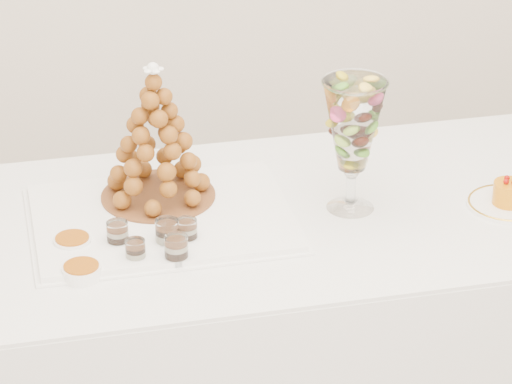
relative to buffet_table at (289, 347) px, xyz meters
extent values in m
cube|color=white|center=(0.00, 0.00, -0.01)|extent=(2.22, 0.94, 0.82)
cube|color=white|center=(0.00, 0.00, 0.41)|extent=(2.20, 0.93, 0.01)
cube|color=white|center=(-0.33, 0.01, 0.43)|extent=(0.64, 0.49, 0.02)
cylinder|color=white|center=(0.15, -0.01, 0.43)|extent=(0.12, 0.12, 0.02)
cylinder|color=white|center=(0.15, -0.01, 0.48)|extent=(0.03, 0.03, 0.08)
sphere|color=white|center=(0.15, -0.01, 0.52)|extent=(0.04, 0.04, 0.04)
cylinder|color=white|center=(0.55, -0.08, 0.42)|extent=(0.21, 0.21, 0.01)
cylinder|color=white|center=(-0.45, -0.10, 0.45)|extent=(0.06, 0.06, 0.07)
cylinder|color=white|center=(-0.33, -0.13, 0.45)|extent=(0.06, 0.06, 0.08)
cylinder|color=white|center=(-0.28, -0.12, 0.45)|extent=(0.06, 0.06, 0.07)
cylinder|color=white|center=(-0.41, -0.18, 0.45)|extent=(0.06, 0.06, 0.06)
cylinder|color=white|center=(-0.32, -0.20, 0.45)|extent=(0.07, 0.07, 0.07)
cylinder|color=white|center=(-0.55, -0.08, 0.43)|extent=(0.09, 0.09, 0.03)
cylinder|color=white|center=(-0.54, -0.22, 0.43)|extent=(0.09, 0.09, 0.03)
cylinder|color=brown|center=(-0.32, 0.10, 0.44)|extent=(0.29, 0.29, 0.01)
cone|color=brown|center=(-0.32, 0.10, 0.62)|extent=(0.30, 0.30, 0.35)
sphere|color=white|center=(-0.32, 0.10, 0.78)|extent=(0.03, 0.03, 0.03)
cylinder|color=orange|center=(0.55, -0.09, 0.45)|extent=(0.08, 0.08, 0.06)
sphere|color=#900A05|center=(0.54, -0.07, 0.49)|extent=(0.01, 0.01, 0.01)
sphere|color=#900A05|center=(0.53, -0.09, 0.49)|extent=(0.01, 0.01, 0.01)
camera|label=1|loc=(-0.62, -2.62, 1.87)|focal=85.00mm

